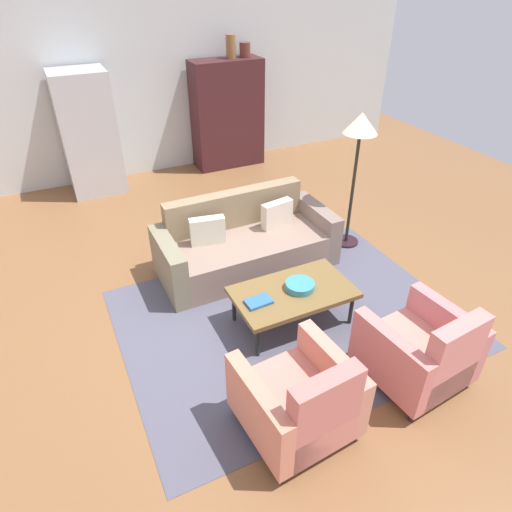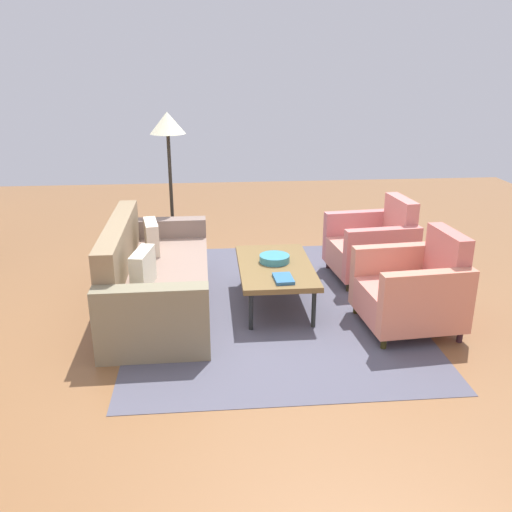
# 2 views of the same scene
# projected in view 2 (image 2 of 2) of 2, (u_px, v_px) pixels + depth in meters

# --- Properties ---
(ground_plane) EXTENTS (11.87, 11.87, 0.00)m
(ground_plane) POSITION_uv_depth(u_px,v_px,m) (208.00, 315.00, 5.11)
(ground_plane) COLOR brown
(area_rug) EXTENTS (3.40, 2.60, 0.01)m
(area_rug) POSITION_uv_depth(u_px,v_px,m) (270.00, 303.00, 5.36)
(area_rug) COLOR #515160
(area_rug) RESTS_ON ground
(couch) EXTENTS (2.11, 0.92, 0.86)m
(couch) POSITION_uv_depth(u_px,v_px,m) (151.00, 280.00, 5.16)
(couch) COLOR gray
(couch) RESTS_ON ground
(coffee_table) EXTENTS (1.20, 0.70, 0.41)m
(coffee_table) POSITION_uv_depth(u_px,v_px,m) (275.00, 268.00, 5.23)
(coffee_table) COLOR black
(coffee_table) RESTS_ON ground
(armchair_left) EXTENTS (0.86, 0.86, 0.88)m
(armchair_left) POSITION_uv_depth(u_px,v_px,m) (415.00, 291.00, 4.79)
(armchair_left) COLOR #2D2B11
(armchair_left) RESTS_ON ground
(armchair_right) EXTENTS (0.87, 0.87, 0.88)m
(armchair_right) POSITION_uv_depth(u_px,v_px,m) (375.00, 247.00, 5.91)
(armchair_right) COLOR #2A2A16
(armchair_right) RESTS_ON ground
(fruit_bowl) EXTENTS (0.29, 0.29, 0.07)m
(fruit_bowl) POSITION_uv_depth(u_px,v_px,m) (274.00, 259.00, 5.28)
(fruit_bowl) COLOR teal
(fruit_bowl) RESTS_ON coffee_table
(book_stack) EXTENTS (0.26, 0.18, 0.03)m
(book_stack) POSITION_uv_depth(u_px,v_px,m) (283.00, 279.00, 4.85)
(book_stack) COLOR #2C6294
(book_stack) RESTS_ON coffee_table
(floor_lamp) EXTENTS (0.40, 0.40, 1.72)m
(floor_lamp) POSITION_uv_depth(u_px,v_px,m) (168.00, 137.00, 6.12)
(floor_lamp) COLOR black
(floor_lamp) RESTS_ON ground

